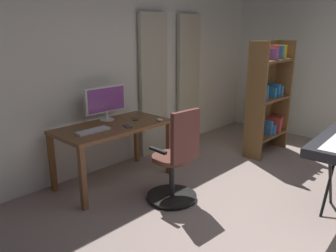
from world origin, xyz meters
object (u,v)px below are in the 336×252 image
at_px(computer_mouse, 160,120).
at_px(cell_phone_face_up, 135,119).
at_px(desk, 113,132).
at_px(computer_monitor, 106,101).
at_px(office_chair, 176,161).
at_px(computer_keyboard, 93,131).
at_px(bookshelf, 267,97).
at_px(cell_phone_by_monitor, 127,126).
at_px(piano_keyboard, 335,143).

xyz_separation_m(computer_mouse, cell_phone_face_up, (0.16, -0.29, -0.01)).
height_order(desk, computer_monitor, computer_monitor).
height_order(computer_monitor, computer_mouse, computer_monitor).
xyz_separation_m(office_chair, computer_keyboard, (0.47, -0.84, 0.27)).
xyz_separation_m(computer_monitor, bookshelf, (-2.19, 1.05, -0.12)).
bearing_deg(computer_keyboard, cell_phone_by_monitor, 162.21).
xyz_separation_m(cell_phone_by_monitor, piano_keyboard, (-1.03, 1.99, 0.00)).
relative_size(computer_mouse, bookshelf, 0.06).
bearing_deg(office_chair, bookshelf, 6.60).
relative_size(computer_mouse, cell_phone_by_monitor, 0.69).
bearing_deg(piano_keyboard, computer_mouse, -76.60).
bearing_deg(office_chair, computer_keyboard, 123.21).
xyz_separation_m(desk, piano_keyboard, (-1.10, 2.18, 0.10)).
height_order(cell_phone_face_up, piano_keyboard, piano_keyboard).
xyz_separation_m(office_chair, piano_keyboard, (-0.96, 1.28, 0.27)).
bearing_deg(computer_monitor, office_chair, 92.21).
distance_m(computer_monitor, piano_keyboard, 2.63).
bearing_deg(computer_keyboard, desk, -168.19).
height_order(computer_mouse, bookshelf, bookshelf).
bearing_deg(desk, cell_phone_by_monitor, 108.67).
bearing_deg(office_chair, cell_phone_by_monitor, 99.77).
height_order(cell_phone_by_monitor, cell_phone_face_up, same).
bearing_deg(cell_phone_by_monitor, computer_keyboard, -1.99).
bearing_deg(cell_phone_face_up, computer_mouse, 152.77).
distance_m(office_chair, cell_phone_face_up, 0.97).
xyz_separation_m(office_chair, cell_phone_face_up, (-0.22, -0.91, 0.26)).
height_order(computer_monitor, cell_phone_face_up, computer_monitor).
bearing_deg(cell_phone_face_up, office_chair, 110.90).
height_order(office_chair, computer_keyboard, office_chair).
bearing_deg(desk, bookshelf, 160.56).
bearing_deg(cell_phone_by_monitor, bookshelf, -179.58).
height_order(desk, office_chair, office_chair).
height_order(computer_mouse, cell_phone_face_up, computer_mouse).
xyz_separation_m(computer_keyboard, cell_phone_face_up, (-0.69, -0.07, -0.01)).
relative_size(bookshelf, piano_keyboard, 1.49).
relative_size(computer_monitor, bookshelf, 0.35).
distance_m(computer_monitor, cell_phone_by_monitor, 0.50).
bearing_deg(computer_keyboard, piano_keyboard, 124.03).
bearing_deg(computer_monitor, cell_phone_by_monitor, 86.33).
height_order(office_chair, bookshelf, bookshelf).
bearing_deg(piano_keyboard, computer_monitor, -71.22).
relative_size(cell_phone_by_monitor, cell_phone_face_up, 1.00).
xyz_separation_m(desk, office_chair, (-0.14, 0.90, -0.16)).
bearing_deg(computer_monitor, computer_keyboard, 36.09).
distance_m(computer_mouse, bookshelf, 1.85).
relative_size(cell_phone_by_monitor, bookshelf, 0.09).
bearing_deg(cell_phone_face_up, piano_keyboard, 143.03).
bearing_deg(computer_keyboard, cell_phone_face_up, -173.80).
distance_m(computer_monitor, bookshelf, 2.43).
height_order(computer_keyboard, cell_phone_by_monitor, computer_keyboard).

